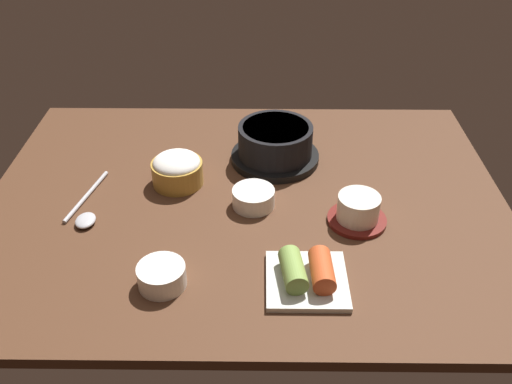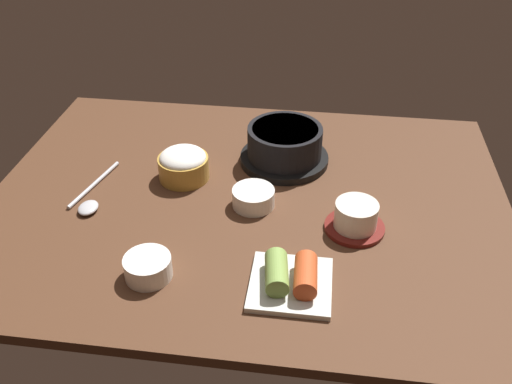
{
  "view_description": "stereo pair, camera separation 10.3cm",
  "coord_description": "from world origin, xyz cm",
  "px_view_note": "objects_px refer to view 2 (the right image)",
  "views": [
    {
      "loc": [
        2.93,
        -86.35,
        64.9
      ],
      "look_at": [
        2.0,
        -2.0,
        5.0
      ],
      "focal_mm": 38.85,
      "sensor_mm": 36.0,
      "label": 1
    },
    {
      "loc": [
        13.24,
        -85.61,
        64.9
      ],
      "look_at": [
        2.0,
        -2.0,
        5.0
      ],
      "focal_mm": 38.85,
      "sensor_mm": 36.0,
      "label": 2
    }
  ],
  "objects_px": {
    "rice_bowl": "(183,164)",
    "banchan_cup_center": "(253,197)",
    "stone_pot": "(285,145)",
    "spoon": "(90,199)",
    "kimchi_plate": "(291,278)",
    "tea_cup_with_saucer": "(356,218)",
    "side_bowl_near": "(148,267)"
  },
  "relations": [
    {
      "from": "rice_bowl",
      "to": "spoon",
      "type": "xyz_separation_m",
      "value": [
        -0.16,
        -0.11,
        -0.03
      ]
    },
    {
      "from": "stone_pot",
      "to": "banchan_cup_center",
      "type": "relative_size",
      "value": 2.33
    },
    {
      "from": "tea_cup_with_saucer",
      "to": "spoon",
      "type": "xyz_separation_m",
      "value": [
        -0.5,
        0.02,
        -0.02
      ]
    },
    {
      "from": "spoon",
      "to": "banchan_cup_center",
      "type": "bearing_deg",
      "value": 5.74
    },
    {
      "from": "stone_pot",
      "to": "spoon",
      "type": "distance_m",
      "value": 0.4
    },
    {
      "from": "rice_bowl",
      "to": "banchan_cup_center",
      "type": "distance_m",
      "value": 0.17
    },
    {
      "from": "tea_cup_with_saucer",
      "to": "kimchi_plate",
      "type": "height_order",
      "value": "tea_cup_with_saucer"
    },
    {
      "from": "tea_cup_with_saucer",
      "to": "kimchi_plate",
      "type": "bearing_deg",
      "value": -122.57
    },
    {
      "from": "rice_bowl",
      "to": "banchan_cup_center",
      "type": "relative_size",
      "value": 1.27
    },
    {
      "from": "stone_pot",
      "to": "rice_bowl",
      "type": "bearing_deg",
      "value": -155.7
    },
    {
      "from": "stone_pot",
      "to": "spoon",
      "type": "xyz_separation_m",
      "value": [
        -0.35,
        -0.19,
        -0.03
      ]
    },
    {
      "from": "stone_pot",
      "to": "side_bowl_near",
      "type": "xyz_separation_m",
      "value": [
        -0.18,
        -0.37,
        -0.02
      ]
    },
    {
      "from": "tea_cup_with_saucer",
      "to": "kimchi_plate",
      "type": "relative_size",
      "value": 0.84
    },
    {
      "from": "stone_pot",
      "to": "kimchi_plate",
      "type": "height_order",
      "value": "stone_pot"
    },
    {
      "from": "kimchi_plate",
      "to": "side_bowl_near",
      "type": "xyz_separation_m",
      "value": [
        -0.23,
        -0.01,
        0.0
      ]
    },
    {
      "from": "spoon",
      "to": "rice_bowl",
      "type": "bearing_deg",
      "value": 33.76
    },
    {
      "from": "stone_pot",
      "to": "banchan_cup_center",
      "type": "xyz_separation_m",
      "value": [
        -0.04,
        -0.16,
        -0.02
      ]
    },
    {
      "from": "banchan_cup_center",
      "to": "tea_cup_with_saucer",
      "type": "bearing_deg",
      "value": -13.95
    },
    {
      "from": "stone_pot",
      "to": "tea_cup_with_saucer",
      "type": "relative_size",
      "value": 1.73
    },
    {
      "from": "rice_bowl",
      "to": "spoon",
      "type": "relative_size",
      "value": 0.54
    },
    {
      "from": "kimchi_plate",
      "to": "rice_bowl",
      "type": "bearing_deg",
      "value": 130.57
    },
    {
      "from": "stone_pot",
      "to": "spoon",
      "type": "height_order",
      "value": "stone_pot"
    },
    {
      "from": "kimchi_plate",
      "to": "side_bowl_near",
      "type": "relative_size",
      "value": 1.68
    },
    {
      "from": "kimchi_plate",
      "to": "tea_cup_with_saucer",
      "type": "bearing_deg",
      "value": 57.43
    },
    {
      "from": "stone_pot",
      "to": "tea_cup_with_saucer",
      "type": "xyz_separation_m",
      "value": [
        0.15,
        -0.21,
        -0.01
      ]
    },
    {
      "from": "side_bowl_near",
      "to": "spoon",
      "type": "distance_m",
      "value": 0.25
    },
    {
      "from": "side_bowl_near",
      "to": "rice_bowl",
      "type": "bearing_deg",
      "value": 92.22
    },
    {
      "from": "side_bowl_near",
      "to": "kimchi_plate",
      "type": "bearing_deg",
      "value": 1.47
    },
    {
      "from": "kimchi_plate",
      "to": "spoon",
      "type": "xyz_separation_m",
      "value": [
        -0.4,
        0.17,
        -0.01
      ]
    },
    {
      "from": "side_bowl_near",
      "to": "spoon",
      "type": "relative_size",
      "value": 0.41
    },
    {
      "from": "rice_bowl",
      "to": "tea_cup_with_saucer",
      "type": "height_order",
      "value": "rice_bowl"
    },
    {
      "from": "stone_pot",
      "to": "rice_bowl",
      "type": "height_order",
      "value": "stone_pot"
    }
  ]
}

